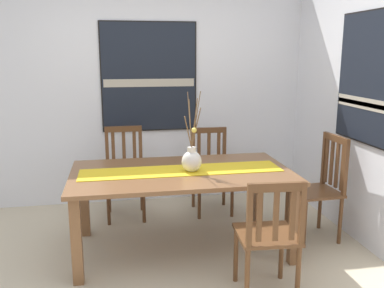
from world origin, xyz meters
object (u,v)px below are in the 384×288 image
object	(u,v)px
chair_0	(269,235)
painting_on_back_wall	(149,77)
painting_on_side_wall	(373,79)
dining_table	(182,181)
centerpiece_vase	(192,159)
chair_1	(211,169)
chair_3	(321,186)
chair_2	(125,171)

from	to	relation	value
chair_0	painting_on_back_wall	bearing A→B (deg)	106.07
painting_on_back_wall	painting_on_side_wall	bearing A→B (deg)	-40.49
dining_table	painting_on_back_wall	world-z (taller)	painting_on_back_wall
centerpiece_vase	chair_0	xyz separation A→B (m)	(0.40, -0.82, -0.36)
chair_1	chair_3	distance (m)	1.22
painting_on_side_wall	centerpiece_vase	bearing A→B (deg)	175.34
dining_table	painting_on_side_wall	xyz separation A→B (m)	(1.64, -0.18, 0.88)
centerpiece_vase	painting_on_side_wall	xyz separation A→B (m)	(1.56, -0.13, 0.68)
centerpiece_vase	painting_on_back_wall	world-z (taller)	painting_on_back_wall
chair_1	chair_2	world-z (taller)	chair_2
chair_0	painting_on_side_wall	distance (m)	1.70
chair_3	chair_2	bearing A→B (deg)	153.81
dining_table	centerpiece_vase	distance (m)	0.22
chair_2	chair_3	bearing A→B (deg)	-26.19
chair_3	dining_table	bearing A→B (deg)	-179.80
centerpiece_vase	chair_3	size ratio (longest dim) A/B	0.70
chair_2	painting_on_side_wall	bearing A→B (deg)	-26.79
chair_2	painting_on_side_wall	distance (m)	2.58
chair_1	painting_on_side_wall	xyz separation A→B (m)	(1.17, -1.06, 1.03)
chair_3	chair_0	bearing A→B (deg)	-133.70
centerpiece_vase	chair_1	xyz separation A→B (m)	(0.39, 0.93, -0.36)
chair_2	chair_1	bearing A→B (deg)	-0.60
chair_3	painting_on_back_wall	bearing A→B (deg)	137.61
chair_3	painting_on_side_wall	distance (m)	1.07
chair_3	painting_on_back_wall	size ratio (longest dim) A/B	0.80
chair_3	chair_1	bearing A→B (deg)	134.28
dining_table	chair_2	world-z (taller)	chair_2
dining_table	painting_on_side_wall	bearing A→B (deg)	-6.23
dining_table	painting_on_side_wall	world-z (taller)	painting_on_side_wall
dining_table	painting_on_back_wall	bearing A→B (deg)	96.61
chair_1	dining_table	bearing A→B (deg)	-118.12
chair_2	painting_on_back_wall	size ratio (longest dim) A/B	0.78
chair_1	chair_2	distance (m)	0.95
chair_2	painting_on_back_wall	xyz separation A→B (m)	(0.32, 0.47, 0.97)
dining_table	chair_1	distance (m)	1.01
centerpiece_vase	chair_2	xyz separation A→B (m)	(-0.56, 0.94, -0.35)
chair_0	chair_1	world-z (taller)	chair_1
centerpiece_vase	chair_2	size ratio (longest dim) A/B	0.72
chair_0	painting_on_side_wall	world-z (taller)	painting_on_side_wall
dining_table	centerpiece_vase	bearing A→B (deg)	-32.59
chair_0	chair_3	distance (m)	1.22
chair_0	centerpiece_vase	bearing A→B (deg)	116.19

